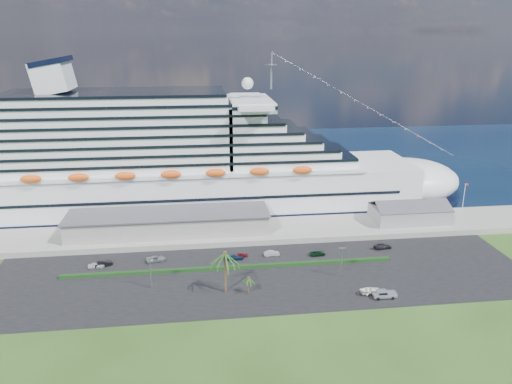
{
  "coord_description": "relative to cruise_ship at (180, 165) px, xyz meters",
  "views": [
    {
      "loc": [
        -16.0,
        -104.06,
        60.55
      ],
      "look_at": [
        0.63,
        30.0,
        16.89
      ],
      "focal_mm": 35.0,
      "sensor_mm": 36.0,
      "label": 1
    }
  ],
  "objects": [
    {
      "name": "terminal_building",
      "position": [
        -3.47,
        -24.0,
        -11.68
      ],
      "size": [
        61.0,
        15.0,
        6.3
      ],
      "color": "gray",
      "rests_on": "wharf"
    },
    {
      "name": "flagpole",
      "position": [
        91.57,
        -24.0,
        -8.43
      ],
      "size": [
        1.08,
        0.16,
        12.0
      ],
      "color": "silver",
      "rests_on": "wharf"
    },
    {
      "name": "lamp_post_left",
      "position": [
        -6.47,
        -56.0,
        -11.35
      ],
      "size": [
        1.6,
        0.35,
        8.27
      ],
      "color": "gray",
      "rests_on": "asphalt_lot"
    },
    {
      "name": "parked_car_0",
      "position": [
        -22.04,
        -42.94,
        -15.85
      ],
      "size": [
        4.3,
        1.83,
        1.45
      ],
      "primitive_type": "imported",
      "rotation": [
        0.0,
        0.0,
        1.6
      ],
      "color": "white",
      "rests_on": "asphalt_lot"
    },
    {
      "name": "parked_car_1",
      "position": [
        -20.37,
        -42.14,
        -15.79
      ],
      "size": [
        5.01,
        3.41,
        1.56
      ],
      "primitive_type": "imported",
      "rotation": [
        0.0,
        0.0,
        1.98
      ],
      "color": "black",
      "rests_on": "asphalt_lot"
    },
    {
      "name": "parked_car_2",
      "position": [
        -6.43,
        -40.85,
        -15.84
      ],
      "size": [
        5.73,
        3.59,
        1.48
      ],
      "primitive_type": "imported",
      "rotation": [
        0.0,
        0.0,
        1.8
      ],
      "color": "#95979E",
      "rests_on": "asphalt_lot"
    },
    {
      "name": "boat_trailer",
      "position": [
        45.85,
        -65.43,
        -15.5
      ],
      "size": [
        5.83,
        4.29,
        1.62
      ],
      "color": "gray",
      "rests_on": "asphalt_lot"
    },
    {
      "name": "parked_car_6",
      "position": [
        38.65,
        -42.52,
        -15.96
      ],
      "size": [
        4.61,
        2.46,
        1.23
      ],
      "primitive_type": "imported",
      "rotation": [
        0.0,
        0.0,
        1.67
      ],
      "color": "black",
      "rests_on": "asphalt_lot"
    },
    {
      "name": "parked_car_3",
      "position": [
        15.23,
        -42.43,
        -15.9
      ],
      "size": [
        4.73,
        2.12,
        1.35
      ],
      "primitive_type": "imported",
      "rotation": [
        0.0,
        0.0,
        1.62
      ],
      "color": "#16294E",
      "rests_on": "asphalt_lot"
    },
    {
      "name": "wharf",
      "position": [
        21.53,
        -24.0,
        -15.79
      ],
      "size": [
        240.0,
        20.0,
        1.8
      ],
      "primitive_type": "cube",
      "color": "gray",
      "rests_on": "ground"
    },
    {
      "name": "asphalt_lot",
      "position": [
        21.53,
        -53.0,
        -16.63
      ],
      "size": [
        140.0,
        38.0,
        0.12
      ],
      "primitive_type": "cube",
      "color": "black",
      "rests_on": "ground"
    },
    {
      "name": "lamp_post_right",
      "position": [
        41.53,
        -56.0,
        -11.35
      ],
      "size": [
        1.6,
        0.35,
        8.27
      ],
      "color": "gray",
      "rests_on": "asphalt_lot"
    },
    {
      "name": "pickup_truck",
      "position": [
        48.69,
        -67.62,
        -15.49
      ],
      "size": [
        5.67,
        2.27,
        1.98
      ],
      "color": "black",
      "rests_on": "asphalt_lot"
    },
    {
      "name": "parked_car_4",
      "position": [
        17.13,
        -41.15,
        -15.95
      ],
      "size": [
        3.93,
        2.61,
        1.24
      ],
      "primitive_type": "imported",
      "rotation": [
        0.0,
        0.0,
        1.91
      ],
      "color": "maroon",
      "rests_on": "asphalt_lot"
    },
    {
      "name": "hedge",
      "position": [
        13.53,
        -48.0,
        -16.12
      ],
      "size": [
        88.0,
        1.1,
        0.9
      ],
      "primitive_type": "cube",
      "color": "black",
      "rests_on": "asphalt_lot"
    },
    {
      "name": "water",
      "position": [
        21.53,
        66.0,
        -16.68
      ],
      "size": [
        420.0,
        160.0,
        0.02
      ],
      "primitive_type": "cube",
      "color": "black",
      "rests_on": "ground"
    },
    {
      "name": "ground",
      "position": [
        21.53,
        -64.0,
        -16.69
      ],
      "size": [
        420.0,
        420.0,
        0.0
      ],
      "primitive_type": "plane",
      "color": "#294416",
      "rests_on": "ground"
    },
    {
      "name": "port_shed",
      "position": [
        73.53,
        -24.0,
        -12.3
      ],
      "size": [
        24.0,
        12.31,
        7.37
      ],
      "color": "gray",
      "rests_on": "wharf"
    },
    {
      "name": "cruise_ship",
      "position": [
        0.0,
        0.0,
        0.0
      ],
      "size": [
        191.0,
        38.0,
        54.0
      ],
      "color": "silver",
      "rests_on": "ground"
    },
    {
      "name": "palm_short",
      "position": [
        17.03,
        -61.5,
        -13.03
      ],
      "size": [
        3.53,
        3.53,
        4.56
      ],
      "color": "#47301E",
      "rests_on": "ground"
    },
    {
      "name": "parked_car_7",
      "position": [
        58.55,
        -40.46,
        -15.8
      ],
      "size": [
        5.54,
        2.81,
        1.54
      ],
      "primitive_type": "imported",
      "rotation": [
        0.0,
        0.0,
        1.7
      ],
      "color": "black",
      "rests_on": "asphalt_lot"
    },
    {
      "name": "palm_tall",
      "position": [
        11.53,
        -60.0,
        -7.49
      ],
      "size": [
        8.82,
        8.82,
        11.13
      ],
      "color": "#47301E",
      "rests_on": "ground"
    },
    {
      "name": "parked_car_5",
      "position": [
        25.77,
        -41.18,
        -15.84
      ],
      "size": [
        4.52,
        1.74,
        1.47
      ],
      "primitive_type": "imported",
      "rotation": [
        0.0,
        0.0,
        1.61
      ],
      "color": "#B2B6BA",
      "rests_on": "asphalt_lot"
    }
  ]
}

